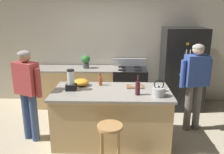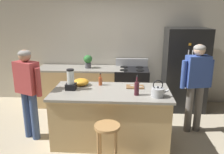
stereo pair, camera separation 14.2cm
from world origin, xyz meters
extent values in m
plane|color=beige|center=(0.00, 0.00, 0.00)|extent=(14.00, 14.00, 0.00)
cube|color=beige|center=(0.00, 1.95, 1.35)|extent=(8.00, 0.10, 2.70)
cube|color=tan|center=(0.00, 0.00, 0.44)|extent=(1.90, 0.90, 0.87)
cube|color=gray|center=(0.00, 0.00, 0.89)|extent=(1.96, 0.96, 0.04)
cube|color=tan|center=(-0.80, 1.55, 0.44)|extent=(2.00, 0.64, 0.87)
cube|color=gray|center=(-0.80, 1.55, 0.89)|extent=(2.00, 0.64, 0.04)
cube|color=black|center=(1.55, 1.50, 0.92)|extent=(0.90, 0.70, 1.84)
cylinder|color=#B7BABF|center=(1.51, 1.13, 1.01)|extent=(0.02, 0.02, 0.83)
cylinder|color=#B7BABF|center=(1.59, 1.13, 1.01)|extent=(0.02, 0.02, 0.83)
cube|color=orange|center=(1.53, 1.15, 1.54)|extent=(0.05, 0.01, 0.05)
cube|color=#268CD8|center=(1.43, 1.15, 0.88)|extent=(0.05, 0.01, 0.05)
cube|color=purple|center=(1.85, 1.15, 1.09)|extent=(0.05, 0.01, 0.05)
cube|color=yellow|center=(1.75, 1.15, 1.51)|extent=(0.05, 0.01, 0.05)
cube|color=red|center=(1.70, 1.15, 1.11)|extent=(0.05, 0.01, 0.05)
cube|color=black|center=(0.38, 1.52, 0.46)|extent=(0.76, 0.64, 0.91)
cube|color=black|center=(0.38, 1.20, 0.41)|extent=(0.60, 0.01, 0.24)
cube|color=#B7BABF|center=(0.38, 1.81, 1.00)|extent=(0.76, 0.06, 0.18)
cylinder|color=black|center=(0.20, 1.37, 0.92)|extent=(0.18, 0.18, 0.01)
cylinder|color=black|center=(0.56, 1.37, 0.92)|extent=(0.18, 0.18, 0.01)
cylinder|color=black|center=(0.20, 1.67, 0.92)|extent=(0.18, 0.18, 0.01)
cylinder|color=black|center=(0.56, 1.67, 0.92)|extent=(0.18, 0.18, 0.01)
cylinder|color=#384C7A|center=(-1.49, 0.02, 0.43)|extent=(0.17, 0.17, 0.86)
cylinder|color=#384C7A|center=(-1.32, -0.05, 0.43)|extent=(0.17, 0.17, 0.86)
cube|color=#B23F3F|center=(-1.41, -0.01, 1.12)|extent=(0.46, 0.36, 0.53)
cylinder|color=#B23F3F|center=(-1.63, 0.09, 1.07)|extent=(0.12, 0.12, 0.48)
cylinder|color=#B23F3F|center=(-1.18, -0.12, 1.07)|extent=(0.12, 0.12, 0.48)
sphere|color=tan|center=(-1.41, -0.01, 1.49)|extent=(0.26, 0.26, 0.20)
ellipsoid|color=gray|center=(-1.41, -0.01, 1.52)|extent=(0.28, 0.28, 0.12)
cylinder|color=#66605B|center=(1.59, 0.43, 0.44)|extent=(0.15, 0.15, 0.88)
cylinder|color=#66605B|center=(1.42, 0.40, 0.44)|extent=(0.15, 0.15, 0.88)
cube|color=#334C99|center=(1.50, 0.42, 1.16)|extent=(0.44, 0.29, 0.56)
cylinder|color=#334C99|center=(1.75, 0.47, 1.11)|extent=(0.11, 0.11, 0.50)
cylinder|color=#334C99|center=(1.26, 0.37, 1.11)|extent=(0.11, 0.11, 0.50)
sphere|color=#D8AD8C|center=(1.50, 0.42, 1.54)|extent=(0.23, 0.23, 0.20)
ellipsoid|color=gray|center=(1.50, 0.42, 1.57)|extent=(0.25, 0.25, 0.12)
cylinder|color=#B7844C|center=(0.00, -0.76, 0.65)|extent=(0.36, 0.36, 0.04)
cylinder|color=#B7844C|center=(-0.11, -0.88, 0.32)|extent=(0.04, 0.04, 0.63)
cylinder|color=#B7844C|center=(0.12, -0.88, 0.32)|extent=(0.04, 0.04, 0.63)
cylinder|color=#B7844C|center=(-0.11, -0.65, 0.32)|extent=(0.04, 0.04, 0.63)
cylinder|color=#B7844C|center=(0.12, -0.65, 0.32)|extent=(0.04, 0.04, 0.63)
cylinder|color=#4C4C51|center=(-0.63, 1.55, 0.97)|extent=(0.14, 0.14, 0.12)
ellipsoid|color=#337A38|center=(-0.63, 1.55, 1.12)|extent=(0.20, 0.20, 0.18)
cube|color=black|center=(-0.68, 0.02, 0.96)|extent=(0.17, 0.17, 0.10)
cylinder|color=silver|center=(-0.68, 0.02, 1.13)|extent=(0.12, 0.12, 0.23)
cylinder|color=black|center=(-0.68, 0.02, 1.25)|extent=(0.12, 0.12, 0.02)
cylinder|color=#471923|center=(0.42, -0.19, 1.02)|extent=(0.08, 0.08, 0.21)
cylinder|color=#471923|center=(0.42, -0.19, 1.17)|extent=(0.03, 0.03, 0.09)
cylinder|color=black|center=(0.42, -0.19, 1.22)|extent=(0.03, 0.03, 0.02)
cylinder|color=#B24C26|center=(-0.21, 0.29, 0.98)|extent=(0.06, 0.06, 0.14)
cylinder|color=#B24C26|center=(-0.21, 0.29, 1.08)|extent=(0.02, 0.02, 0.06)
cylinder|color=black|center=(-0.21, 0.29, 1.12)|extent=(0.03, 0.03, 0.02)
ellipsoid|color=orange|center=(-0.55, 0.25, 0.97)|extent=(0.27, 0.27, 0.12)
cylinder|color=#B7BABF|center=(0.74, -0.24, 0.98)|extent=(0.20, 0.20, 0.14)
sphere|color=black|center=(0.74, -0.24, 1.07)|extent=(0.03, 0.03, 0.03)
cylinder|color=#B7BABF|center=(0.87, -0.24, 1.00)|extent=(0.09, 0.03, 0.08)
torus|color=black|center=(0.74, -0.24, 1.10)|extent=(0.16, 0.02, 0.16)
cube|color=brown|center=(0.41, 0.20, 0.92)|extent=(0.30, 0.20, 0.02)
cube|color=#B7BABF|center=(0.43, 0.20, 0.94)|extent=(0.22, 0.10, 0.01)
camera|label=1|loc=(0.11, -3.68, 2.21)|focal=37.62mm
camera|label=2|loc=(0.25, -3.68, 2.21)|focal=37.62mm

